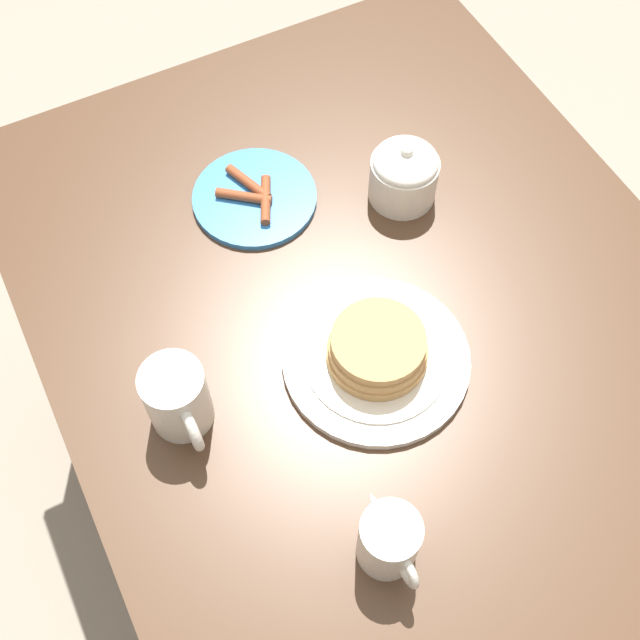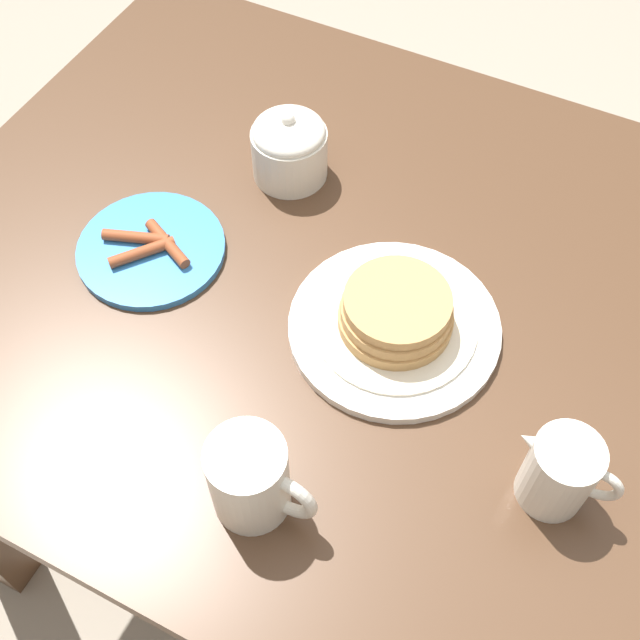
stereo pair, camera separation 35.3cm
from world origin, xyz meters
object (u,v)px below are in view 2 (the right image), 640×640
at_px(pancake_plate, 395,319).
at_px(sugar_bowl, 289,147).
at_px(creamer_pitcher, 559,471).
at_px(side_plate_bacon, 151,249).
at_px(coffee_mug, 250,478).

height_order(pancake_plate, sugar_bowl, sugar_bowl).
xyz_separation_m(creamer_pitcher, sugar_bowl, (-0.44, 0.28, -0.00)).
bearing_deg(pancake_plate, side_plate_bacon, -174.92).
bearing_deg(creamer_pitcher, side_plate_bacon, 171.26).
height_order(pancake_plate, creamer_pitcher, creamer_pitcher).
relative_size(side_plate_bacon, creamer_pitcher, 1.65).
bearing_deg(creamer_pitcher, sugar_bowl, 147.83).
height_order(side_plate_bacon, sugar_bowl, sugar_bowl).
bearing_deg(side_plate_bacon, creamer_pitcher, -8.74).
height_order(coffee_mug, creamer_pitcher, coffee_mug).
bearing_deg(pancake_plate, coffee_mug, -99.74).
relative_size(coffee_mug, creamer_pitcher, 1.03).
xyz_separation_m(pancake_plate, side_plate_bacon, (-0.31, -0.03, -0.02)).
bearing_deg(coffee_mug, sugar_bowl, 113.29).
relative_size(pancake_plate, creamer_pitcher, 2.21).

